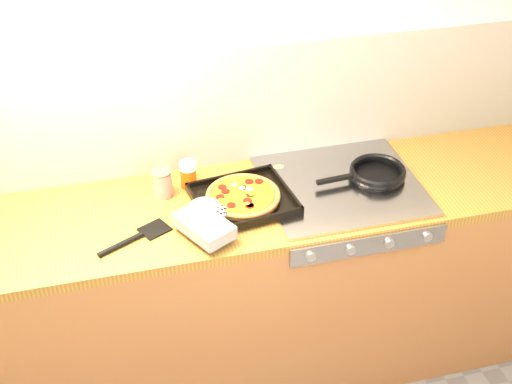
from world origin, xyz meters
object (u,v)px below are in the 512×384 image
object	(u,v)px
tomato_can	(162,184)
juice_glass	(188,174)
pizza_on_tray	(232,204)
frying_pan	(376,173)

from	to	relation	value
tomato_can	juice_glass	distance (m)	0.12
tomato_can	juice_glass	size ratio (longest dim) A/B	1.01
pizza_on_tray	tomato_can	distance (m)	0.29
frying_pan	juice_glass	size ratio (longest dim) A/B	3.47
pizza_on_tray	juice_glass	world-z (taller)	juice_glass
frying_pan	tomato_can	xyz separation A→B (m)	(-0.83, 0.11, 0.02)
frying_pan	tomato_can	world-z (taller)	tomato_can
pizza_on_tray	frying_pan	world-z (taller)	pizza_on_tray
frying_pan	tomato_can	distance (m)	0.84
juice_glass	tomato_can	bearing A→B (deg)	-160.99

